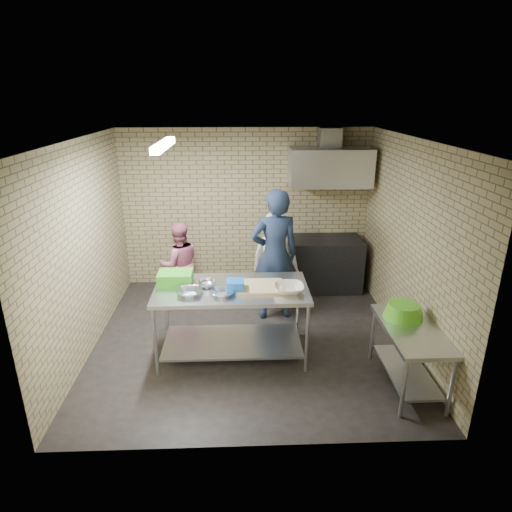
{
  "coord_description": "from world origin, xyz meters",
  "views": [
    {
      "loc": [
        -0.12,
        -5.34,
        3.21
      ],
      "look_at": [
        0.1,
        0.2,
        1.15
      ],
      "focal_mm": 30.78,
      "sensor_mm": 36.0,
      "label": 1
    }
  ],
  "objects": [
    {
      "name": "right_wall",
      "position": [
        2.1,
        0.0,
        1.35
      ],
      "size": [
        0.06,
        4.0,
        2.7
      ],
      "primitive_type": "cube",
      "color": "tan",
      "rests_on": "ground"
    },
    {
      "name": "mixing_bowl_c",
      "position": [
        -0.33,
        -0.6,
        0.99
      ],
      "size": [
        0.28,
        0.28,
        0.07
      ],
      "primitive_type": "imported",
      "rotation": [
        0.0,
        0.0,
        0.0
      ],
      "color": "#BBBCC2",
      "rests_on": "prep_table"
    },
    {
      "name": "side_counter",
      "position": [
        1.8,
        -1.1,
        0.38
      ],
      "size": [
        0.6,
        1.2,
        0.75
      ],
      "primitive_type": "cube",
      "color": "silver",
      "rests_on": "floor"
    },
    {
      "name": "wall_shelf",
      "position": [
        1.65,
        1.89,
        1.92
      ],
      "size": [
        0.8,
        0.2,
        0.04
      ],
      "primitive_type": "cube",
      "color": "#3F2B19",
      "rests_on": "back_wall"
    },
    {
      "name": "woman_pink",
      "position": [
        -1.07,
        1.12,
        0.68
      ],
      "size": [
        0.79,
        0.69,
        1.37
      ],
      "primitive_type": "imported",
      "rotation": [
        0.0,
        0.0,
        3.45
      ],
      "color": "#C3677E",
      "rests_on": "floor"
    },
    {
      "name": "range_hood",
      "position": [
        1.35,
        1.7,
        2.1
      ],
      "size": [
        1.3,
        0.6,
        0.6
      ],
      "primitive_type": "cube",
      "color": "silver",
      "rests_on": "back_wall"
    },
    {
      "name": "blue_tub",
      "position": [
        -0.18,
        -0.48,
        1.02
      ],
      "size": [
        0.21,
        0.21,
        0.14
      ],
      "primitive_type": "cube",
      "color": "blue",
      "rests_on": "prep_table"
    },
    {
      "name": "hood_duct",
      "position": [
        1.35,
        1.85,
        2.55
      ],
      "size": [
        0.35,
        0.3,
        0.3
      ],
      "primitive_type": "cube",
      "color": "#A5A8AD",
      "rests_on": "back_wall"
    },
    {
      "name": "prep_table",
      "position": [
        -0.23,
        -0.38,
        0.48
      ],
      "size": [
        1.9,
        0.95,
        0.95
      ],
      "primitive_type": "cube",
      "color": "silver",
      "rests_on": "floor"
    },
    {
      "name": "bottle_red",
      "position": [
        1.4,
        1.89,
        2.03
      ],
      "size": [
        0.07,
        0.07,
        0.18
      ],
      "primitive_type": "cylinder",
      "color": "#B22619",
      "rests_on": "wall_shelf"
    },
    {
      "name": "bottle_green",
      "position": [
        1.8,
        1.89,
        2.02
      ],
      "size": [
        0.06,
        0.06,
        0.15
      ],
      "primitive_type": "cylinder",
      "color": "green",
      "rests_on": "wall_shelf"
    },
    {
      "name": "green_crate",
      "position": [
        -0.93,
        -0.26,
        1.04
      ],
      "size": [
        0.42,
        0.32,
        0.17
      ],
      "primitive_type": "cube",
      "color": "green",
      "rests_on": "prep_table"
    },
    {
      "name": "fluorescent_fixture",
      "position": [
        -1.0,
        0.0,
        2.64
      ],
      "size": [
        0.1,
        1.25,
        0.08
      ],
      "primitive_type": "cube",
      "color": "white",
      "rests_on": "ceiling"
    },
    {
      "name": "front_wall",
      "position": [
        0.0,
        -2.0,
        1.35
      ],
      "size": [
        4.2,
        0.06,
        2.7
      ],
      "primitive_type": "cube",
      "color": "tan",
      "rests_on": "ground"
    },
    {
      "name": "back_wall",
      "position": [
        0.0,
        2.0,
        1.35
      ],
      "size": [
        4.2,
        0.06,
        2.7
      ],
      "primitive_type": "cube",
      "color": "tan",
      "rests_on": "ground"
    },
    {
      "name": "floor",
      "position": [
        0.0,
        0.0,
        0.0
      ],
      "size": [
        4.2,
        4.2,
        0.0
      ],
      "primitive_type": "plane",
      "color": "black",
      "rests_on": "ground"
    },
    {
      "name": "man_navy",
      "position": [
        0.39,
        0.65,
        0.99
      ],
      "size": [
        0.78,
        0.58,
        1.97
      ],
      "primitive_type": "imported",
      "rotation": [
        0.0,
        0.0,
        3.29
      ],
      "color": "#151D34",
      "rests_on": "floor"
    },
    {
      "name": "left_wall",
      "position": [
        -2.1,
        0.0,
        1.35
      ],
      "size": [
        0.06,
        4.0,
        2.7
      ],
      "primitive_type": "cube",
      "color": "tan",
      "rests_on": "ground"
    },
    {
      "name": "mixing_bowl_b",
      "position": [
        -0.53,
        -0.33,
        0.99
      ],
      "size": [
        0.23,
        0.23,
        0.07
      ],
      "primitive_type": "imported",
      "rotation": [
        0.0,
        0.0,
        0.0
      ],
      "color": "silver",
      "rests_on": "prep_table"
    },
    {
      "name": "stove",
      "position": [
        1.35,
        1.65,
        0.45
      ],
      "size": [
        1.2,
        0.7,
        0.9
      ],
      "primitive_type": "cube",
      "color": "black",
      "rests_on": "floor"
    },
    {
      "name": "ceramic_bowl",
      "position": [
        0.47,
        -0.53,
        1.0
      ],
      "size": [
        0.37,
        0.37,
        0.09
      ],
      "primitive_type": "imported",
      "rotation": [
        0.0,
        0.0,
        0.0
      ],
      "color": "beige",
      "rests_on": "prep_table"
    },
    {
      "name": "ceiling",
      "position": [
        0.0,
        0.0,
        2.7
      ],
      "size": [
        4.2,
        4.2,
        0.0
      ],
      "primitive_type": "plane",
      "rotation": [
        3.14,
        0.0,
        0.0
      ],
      "color": "black",
      "rests_on": "ground"
    },
    {
      "name": "mixing_bowl_a",
      "position": [
        -0.73,
        -0.58,
        0.99
      ],
      "size": [
        0.3,
        0.3,
        0.07
      ],
      "primitive_type": "imported",
      "rotation": [
        0.0,
        0.0,
        0.0
      ],
      "color": "#B0B3B8",
      "rests_on": "prep_table"
    },
    {
      "name": "cutting_board",
      "position": [
        0.12,
        -0.4,
        0.97
      ],
      "size": [
        0.58,
        0.44,
        0.03
      ],
      "primitive_type": "cube",
      "color": "tan",
      "rests_on": "prep_table"
    },
    {
      "name": "green_basin",
      "position": [
        1.78,
        -0.85,
        0.83
      ],
      "size": [
        0.46,
        0.46,
        0.17
      ],
      "primitive_type": null,
      "color": "#59C626",
      "rests_on": "side_counter"
    },
    {
      "name": "woman_white",
      "position": [
        0.44,
        1.11,
        0.76
      ],
      "size": [
        0.86,
        0.68,
        1.52
      ],
      "primitive_type": "imported",
      "rotation": [
        0.0,
        0.0,
        2.84
      ],
      "color": "white",
      "rests_on": "floor"
    }
  ]
}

